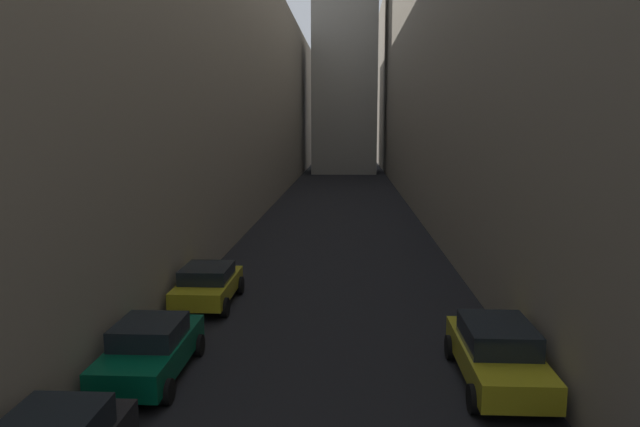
# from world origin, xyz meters

# --- Properties ---
(ground_plane) EXTENTS (264.00, 264.00, 0.00)m
(ground_plane) POSITION_xyz_m (0.00, 48.00, 0.00)
(ground_plane) COLOR black
(building_block_left) EXTENTS (15.31, 108.00, 18.23)m
(building_block_left) POSITION_xyz_m (-13.15, 50.00, 9.12)
(building_block_left) COLOR gray
(building_block_left) RESTS_ON ground
(building_block_right) EXTENTS (14.27, 108.00, 24.97)m
(building_block_right) POSITION_xyz_m (12.63, 50.00, 12.49)
(building_block_right) COLOR #756B5B
(building_block_right) RESTS_ON ground
(parked_car_left_third) EXTENTS (1.95, 4.17, 1.50)m
(parked_car_left_third) POSITION_xyz_m (-4.40, 17.30, 0.76)
(parked_car_left_third) COLOR #05472D
(parked_car_left_third) RESTS_ON ground
(parked_car_left_far) EXTENTS (2.02, 3.99, 1.44)m
(parked_car_left_far) POSITION_xyz_m (-4.40, 23.35, 0.77)
(parked_car_left_far) COLOR #A59919
(parked_car_left_far) RESTS_ON ground
(parked_car_right_third) EXTENTS (2.00, 4.49, 1.58)m
(parked_car_right_third) POSITION_xyz_m (4.40, 17.35, 0.81)
(parked_car_right_third) COLOR #A59919
(parked_car_right_third) RESTS_ON ground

